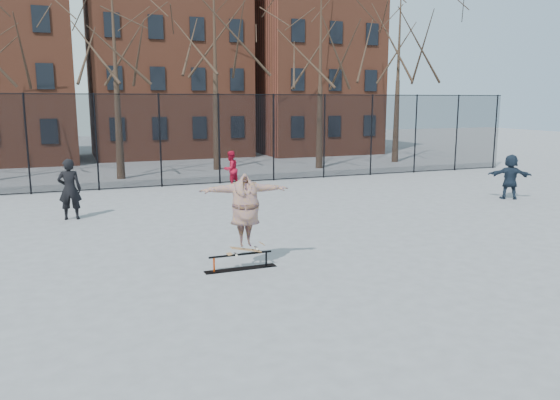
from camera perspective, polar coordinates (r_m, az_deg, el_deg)
name	(u,v)px	position (r m, az deg, el deg)	size (l,w,h in m)	color
ground	(320,267)	(12.43, 4.20, -7.02)	(100.00, 100.00, 0.00)	slate
skate_rail	(241,263)	(12.25, -4.14, -6.58)	(1.64, 0.25, 0.36)	black
skateboard	(246,251)	(12.21, -3.59, -5.33)	(0.76, 0.18, 0.09)	#98663C
skater	(245,213)	(12.01, -3.64, -1.40)	(1.99, 0.54, 1.62)	#3A388E
bystander_black	(70,189)	(18.31, -21.13, 1.06)	(0.70, 0.46, 1.93)	black
bystander_red	(231,169)	(23.62, -5.18, 3.23)	(0.76, 0.60, 1.57)	#AA0F27
bystander_navy	(510,177)	(22.46, 22.92, 2.26)	(1.58, 0.50, 1.71)	#1B2736
fence	(192,139)	(24.29, -9.17, 6.35)	(34.03, 0.07, 4.00)	black
tree_row	(166,24)	(28.50, -11.85, 17.53)	(33.66, 7.46, 10.67)	black
rowhouses	(158,63)	(37.22, -12.62, 13.77)	(29.00, 7.00, 13.00)	brown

